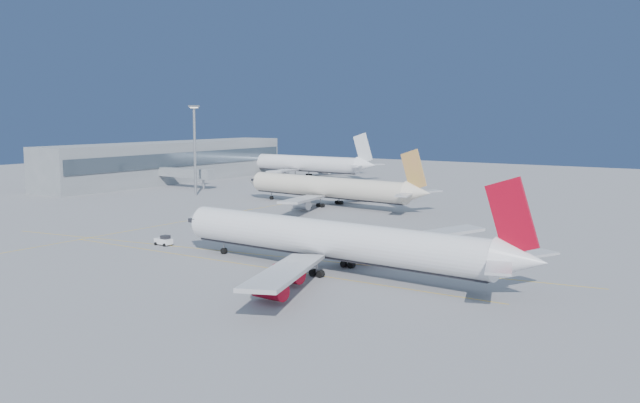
{
  "coord_description": "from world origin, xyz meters",
  "views": [
    {
      "loc": [
        80.89,
        -106.17,
        25.65
      ],
      "look_at": [
        -2.85,
        19.01,
        7.0
      ],
      "focal_mm": 40.0,
      "sensor_mm": 36.0,
      "label": 1
    }
  ],
  "objects_px": {
    "airliner_etihad": "(331,188)",
    "pushback_tug": "(164,241)",
    "light_mast": "(195,143)",
    "airliner_virgin": "(335,241)",
    "airliner_third": "(303,164)"
  },
  "relations": [
    {
      "from": "pushback_tug",
      "to": "airliner_virgin",
      "type": "bearing_deg",
      "value": -0.48
    },
    {
      "from": "airliner_third",
      "to": "pushback_tug",
      "type": "relative_size",
      "value": 19.03
    },
    {
      "from": "pushback_tug",
      "to": "light_mast",
      "type": "bearing_deg",
      "value": 131.28
    },
    {
      "from": "airliner_etihad",
      "to": "pushback_tug",
      "type": "height_order",
      "value": "airliner_etihad"
    },
    {
      "from": "airliner_third",
      "to": "light_mast",
      "type": "distance_m",
      "value": 72.49
    },
    {
      "from": "airliner_virgin",
      "to": "airliner_etihad",
      "type": "relative_size",
      "value": 1.09
    },
    {
      "from": "airliner_virgin",
      "to": "airliner_etihad",
      "type": "bearing_deg",
      "value": 127.01
    },
    {
      "from": "airliner_third",
      "to": "pushback_tug",
      "type": "bearing_deg",
      "value": -62.62
    },
    {
      "from": "light_mast",
      "to": "pushback_tug",
      "type": "bearing_deg",
      "value": -50.51
    },
    {
      "from": "airliner_virgin",
      "to": "light_mast",
      "type": "relative_size",
      "value": 2.49
    },
    {
      "from": "airliner_virgin",
      "to": "pushback_tug",
      "type": "distance_m",
      "value": 41.11
    },
    {
      "from": "airliner_virgin",
      "to": "airliner_etihad",
      "type": "height_order",
      "value": "airliner_virgin"
    },
    {
      "from": "pushback_tug",
      "to": "airliner_third",
      "type": "bearing_deg",
      "value": 116.51
    },
    {
      "from": "airliner_etihad",
      "to": "pushback_tug",
      "type": "bearing_deg",
      "value": -79.47
    },
    {
      "from": "light_mast",
      "to": "airliner_virgin",
      "type": "bearing_deg",
      "value": -35.35
    }
  ]
}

